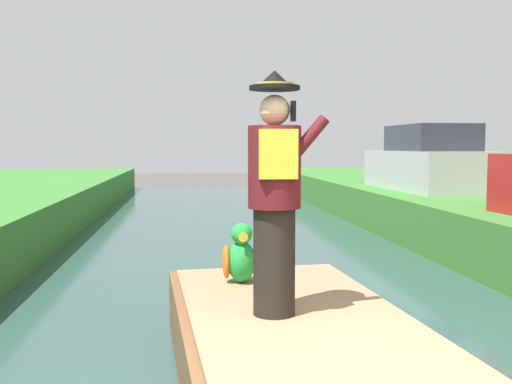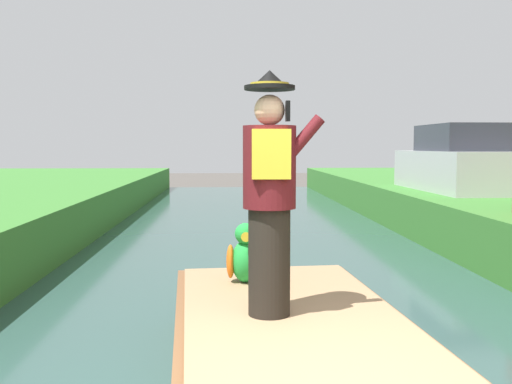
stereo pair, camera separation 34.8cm
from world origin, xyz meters
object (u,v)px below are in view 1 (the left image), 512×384
at_px(person_pirate, 275,194).
at_px(parked_car_silver, 428,163).
at_px(parrot_plush, 241,257).
at_px(boat, 303,360).

height_order(person_pirate, parked_car_silver, person_pirate).
xyz_separation_m(parrot_plush, parked_car_silver, (5.10, 7.64, 0.65)).
relative_size(person_pirate, parked_car_silver, 0.46).
distance_m(person_pirate, parrot_plush, 1.28).
distance_m(person_pirate, parked_car_silver, 10.01).
bearing_deg(parked_car_silver, person_pirate, -119.60).
relative_size(person_pirate, parrot_plush, 3.25).
bearing_deg(boat, person_pirate, 138.92).
xyz_separation_m(person_pirate, parked_car_silver, (4.95, 8.71, -0.03)).
height_order(boat, person_pirate, person_pirate).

